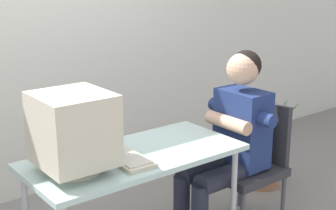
{
  "coord_description": "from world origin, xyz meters",
  "views": [
    {
      "loc": [
        -1.46,
        -2.17,
        1.76
      ],
      "look_at": [
        0.24,
        0.0,
        0.99
      ],
      "focal_mm": 51.66,
      "sensor_mm": 36.0,
      "label": 1
    }
  ],
  "objects": [
    {
      "name": "potted_plant",
      "position": [
        1.51,
        0.32,
        0.31
      ],
      "size": [
        0.62,
        0.71,
        0.78
      ],
      "color": "#9E6647",
      "rests_on": "ground_plane"
    },
    {
      "name": "desk",
      "position": [
        0.0,
        0.0,
        0.68
      ],
      "size": [
        1.28,
        0.6,
        0.74
      ],
      "color": "#B7B7BC",
      "rests_on": "ground_plane"
    },
    {
      "name": "person_seated",
      "position": [
        0.74,
        -0.03,
        0.69
      ],
      "size": [
        0.75,
        0.55,
        1.26
      ],
      "color": "navy",
      "rests_on": "ground_plane"
    },
    {
      "name": "office_chair",
      "position": [
        0.95,
        -0.03,
        0.49
      ],
      "size": [
        0.47,
        0.47,
        0.88
      ],
      "color": "#4C4C51",
      "rests_on": "ground_plane"
    },
    {
      "name": "keyboard",
      "position": [
        -0.1,
        -0.02,
        0.76
      ],
      "size": [
        0.19,
        0.45,
        0.03
      ],
      "color": "beige",
      "rests_on": "desk"
    },
    {
      "name": "wall_back",
      "position": [
        0.3,
        1.4,
        1.5
      ],
      "size": [
        8.0,
        0.1,
        3.0
      ],
      "primitive_type": "cube",
      "color": "silver",
      "rests_on": "ground_plane"
    },
    {
      "name": "crt_monitor",
      "position": [
        -0.39,
        -0.03,
        0.98
      ],
      "size": [
        0.37,
        0.38,
        0.43
      ],
      "color": "beige",
      "rests_on": "desk"
    },
    {
      "name": "desk_mug",
      "position": [
        -0.15,
        0.17,
        0.79
      ],
      "size": [
        0.08,
        0.09,
        0.09
      ],
      "color": "white",
      "rests_on": "desk"
    }
  ]
}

